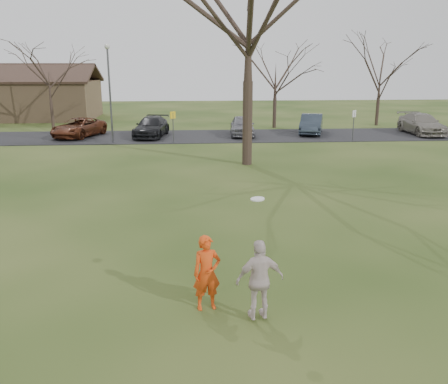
{
  "coord_description": "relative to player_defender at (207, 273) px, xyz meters",
  "views": [
    {
      "loc": [
        -0.95,
        -8.9,
        4.99
      ],
      "look_at": [
        0.0,
        4.0,
        1.5
      ],
      "focal_mm": 37.9,
      "sensor_mm": 36.0,
      "label": 1
    }
  ],
  "objects": [
    {
      "name": "car_3",
      "position": [
        -2.99,
        24.78,
        -0.08
      ],
      "size": [
        2.61,
        4.99,
        1.38
      ],
      "primitive_type": "imported",
      "rotation": [
        0.0,
        0.0,
        -0.15
      ],
      "color": "black",
      "rests_on": "parking_strip"
    },
    {
      "name": "car_7",
      "position": [
        16.78,
        24.7,
        -0.03
      ],
      "size": [
        2.15,
        5.11,
        1.47
      ],
      "primitive_type": "imported",
      "rotation": [
        0.0,
        0.0,
        -0.02
      ],
      "color": "gray",
      "rests_on": "parking_strip"
    },
    {
      "name": "catching_play",
      "position": [
        1.03,
        -0.57,
        0.08
      ],
      "size": [
        1.02,
        0.55,
        2.47
      ],
      "color": "beige",
      "rests_on": "ground"
    },
    {
      "name": "ground",
      "position": [
        0.64,
        -0.14,
        -0.81
      ],
      "size": [
        120.0,
        120.0,
        0.0
      ],
      "primitive_type": "plane",
      "color": "#1E380F",
      "rests_on": "ground"
    },
    {
      "name": "lamp_post",
      "position": [
        -5.36,
        22.36,
        3.16
      ],
      "size": [
        0.34,
        0.34,
        6.27
      ],
      "color": "#47474C",
      "rests_on": "ground"
    },
    {
      "name": "parking_strip",
      "position": [
        0.64,
        24.86,
        -0.79
      ],
      "size": [
        62.0,
        6.5,
        0.04
      ],
      "primitive_type": "cube",
      "color": "black",
      "rests_on": "ground"
    },
    {
      "name": "small_tree_row",
      "position": [
        5.03,
        29.92,
        3.09
      ],
      "size": [
        55.0,
        5.9,
        8.5
      ],
      "color": "#352821",
      "rests_on": "ground"
    },
    {
      "name": "car_5",
      "position": [
        8.7,
        25.38,
        -0.05
      ],
      "size": [
        2.74,
        4.6,
        1.43
      ],
      "primitive_type": "imported",
      "rotation": [
        0.0,
        0.0,
        -0.3
      ],
      "color": "#2C3642",
      "rests_on": "parking_strip"
    },
    {
      "name": "sign_white",
      "position": [
        10.64,
        21.86,
        0.64
      ],
      "size": [
        0.35,
        0.35,
        2.08
      ],
      "color": "#47474C",
      "rests_on": "ground"
    },
    {
      "name": "sign_yellow",
      "position": [
        -1.36,
        21.86,
        0.64
      ],
      "size": [
        0.35,
        0.35,
        2.08
      ],
      "color": "#47474C",
      "rests_on": "ground"
    },
    {
      "name": "car_4",
      "position": [
        3.49,
        24.87,
        -0.06
      ],
      "size": [
        1.97,
        4.28,
        1.42
      ],
      "primitive_type": "imported",
      "rotation": [
        0.0,
        0.0,
        -0.07
      ],
      "color": "slate",
      "rests_on": "parking_strip"
    },
    {
      "name": "big_tree",
      "position": [
        2.64,
        14.86,
        6.19
      ],
      "size": [
        9.0,
        9.0,
        14.0
      ],
      "primitive_type": null,
      "color": "#352821",
      "rests_on": "ground"
    },
    {
      "name": "car_2",
      "position": [
        -8.13,
        25.08,
        -0.11
      ],
      "size": [
        3.62,
        5.19,
        1.32
      ],
      "primitive_type": "imported",
      "rotation": [
        0.0,
        0.0,
        -0.34
      ],
      "color": "#552614",
      "rests_on": "parking_strip"
    },
    {
      "name": "player_defender",
      "position": [
        0.0,
        0.0,
        0.0
      ],
      "size": [
        0.65,
        0.5,
        1.61
      ],
      "primitive_type": "imported",
      "rotation": [
        0.0,
        0.0,
        0.2
      ],
      "color": "#E34412",
      "rests_on": "ground"
    }
  ]
}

